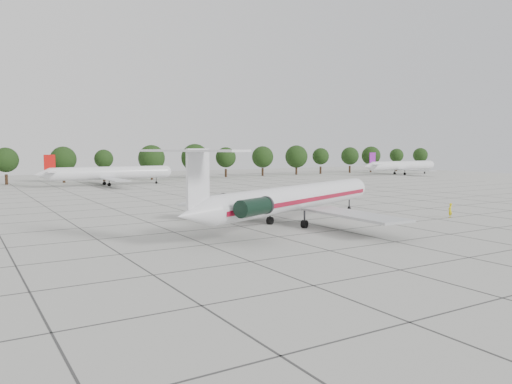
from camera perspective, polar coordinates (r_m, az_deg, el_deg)
ground at (r=61.43m, az=4.65°, el=-3.30°), size 260.00×260.00×0.00m
apron_joints at (r=73.99m, az=-2.18°, el=-1.85°), size 170.00×170.00×0.02m
main_airliner at (r=57.33m, az=3.85°, el=-0.74°), size 36.28×27.27×8.87m
ground_crew at (r=68.64m, az=21.30°, el=-1.97°), size 0.77×0.61×1.86m
bg_airliner_c at (r=122.72m, az=-16.36°, el=2.07°), size 28.24×27.20×7.40m
bg_airliner_e at (r=172.63m, az=16.30°, el=2.89°), size 28.24×27.20×7.40m
tree_line at (r=136.36m, az=-21.16°, el=3.51°), size 249.86×8.44×10.22m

